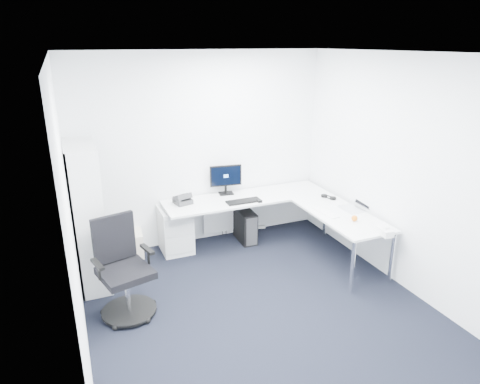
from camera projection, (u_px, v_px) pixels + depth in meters
name	position (u px, v px, depth m)	size (l,w,h in m)	color
ground	(264.00, 315.00, 4.63)	(4.20, 4.20, 0.00)	black
ceiling	(270.00, 53.00, 3.73)	(4.20, 4.20, 0.00)	white
wall_back	(202.00, 150.00, 6.01)	(3.60, 0.02, 2.70)	white
wall_front	(434.00, 320.00, 2.35)	(3.60, 0.02, 2.70)	white
wall_left	(71.00, 227.00, 3.53)	(0.02, 4.20, 2.70)	white
wall_right	(410.00, 177.00, 4.83)	(0.02, 4.20, 2.70)	white
l_desk	(257.00, 228.00, 5.93)	(2.40, 1.34, 0.70)	silver
drawer_pedestal	(175.00, 229.00, 5.98)	(0.41, 0.52, 0.64)	silver
bookshelf	(88.00, 216.00, 5.02)	(0.34, 0.86, 1.73)	silver
task_chair	(125.00, 270.00, 4.46)	(0.61, 0.61, 1.08)	black
black_pc_tower	(245.00, 226.00, 6.30)	(0.21, 0.48, 0.47)	black
beige_pc_tower	(137.00, 243.00, 5.88)	(0.16, 0.36, 0.34)	beige
power_strip	(254.00, 227.00, 6.76)	(0.37, 0.06, 0.04)	white
monitor	(226.00, 179.00, 6.15)	(0.46, 0.15, 0.44)	black
black_keyboard	(244.00, 201.00, 5.90)	(0.48, 0.17, 0.02)	black
mouse	(259.00, 201.00, 5.91)	(0.06, 0.10, 0.03)	black
desk_phone	(183.00, 198.00, 5.83)	(0.21, 0.21, 0.15)	#2E2E31
laptop	(352.00, 201.00, 5.61)	(0.33, 0.32, 0.23)	silver
white_keyboard	(326.00, 213.00, 5.52)	(0.12, 0.41, 0.01)	white
headphones	(329.00, 196.00, 6.05)	(0.13, 0.21, 0.06)	black
orange_fruit	(354.00, 218.00, 5.27)	(0.08, 0.08, 0.08)	orange
tissue_box	(384.00, 231.00, 4.90)	(0.12, 0.23, 0.08)	white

